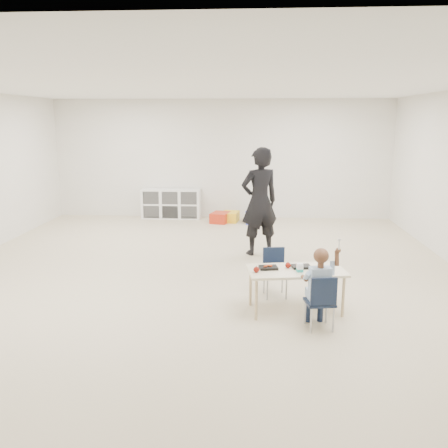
# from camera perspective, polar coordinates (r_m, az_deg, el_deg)

# --- Properties ---
(room) EXTENTS (9.00, 9.02, 2.80)m
(room) POSITION_cam_1_polar(r_m,az_deg,el_deg) (6.92, -2.78, 4.83)
(room) COLOR beige
(room) RESTS_ON ground
(table) EXTENTS (1.24, 0.76, 0.53)m
(table) POSITION_cam_1_polar(r_m,az_deg,el_deg) (5.93, 8.59, -7.84)
(table) COLOR beige
(table) RESTS_ON ground
(chair_near) EXTENTS (0.35, 0.34, 0.64)m
(chair_near) POSITION_cam_1_polar(r_m,az_deg,el_deg) (5.49, 11.43, -9.09)
(chair_near) COLOR #111B33
(chair_near) RESTS_ON ground
(chair_far) EXTENTS (0.35, 0.34, 0.64)m
(chair_far) POSITION_cam_1_polar(r_m,az_deg,el_deg) (6.35, 6.19, -5.92)
(chair_far) COLOR #111B33
(chair_far) RESTS_ON ground
(child) EXTENTS (0.49, 0.49, 1.01)m
(child) POSITION_cam_1_polar(r_m,az_deg,el_deg) (5.42, 11.51, -7.27)
(child) COLOR #A6C2E0
(child) RESTS_ON chair_near
(lunch_tray_near) EXTENTS (0.24, 0.19, 0.03)m
(lunch_tray_near) POSITION_cam_1_polar(r_m,az_deg,el_deg) (5.91, 9.27, -5.08)
(lunch_tray_near) COLOR black
(lunch_tray_near) RESTS_ON table
(lunch_tray_far) EXTENTS (0.24, 0.19, 0.03)m
(lunch_tray_far) POSITION_cam_1_polar(r_m,az_deg,el_deg) (5.82, 5.36, -5.25)
(lunch_tray_far) COLOR black
(lunch_tray_far) RESTS_ON table
(milk_carton) EXTENTS (0.08, 0.08, 0.10)m
(milk_carton) POSITION_cam_1_polar(r_m,az_deg,el_deg) (5.73, 9.10, -5.27)
(milk_carton) COLOR white
(milk_carton) RESTS_ON table
(bread_roll) EXTENTS (0.09, 0.09, 0.07)m
(bread_roll) POSITION_cam_1_polar(r_m,az_deg,el_deg) (5.80, 11.80, -5.34)
(bread_roll) COLOR tan
(bread_roll) RESTS_ON table
(apple_near) EXTENTS (0.07, 0.07, 0.07)m
(apple_near) POSITION_cam_1_polar(r_m,az_deg,el_deg) (5.87, 7.71, -4.94)
(apple_near) COLOR maroon
(apple_near) RESTS_ON table
(apple_far) EXTENTS (0.07, 0.07, 0.07)m
(apple_far) POSITION_cam_1_polar(r_m,az_deg,el_deg) (5.66, 3.91, -5.49)
(apple_far) COLOR maroon
(apple_far) RESTS_ON table
(cubby_shelf) EXTENTS (1.40, 0.40, 0.70)m
(cubby_shelf) POSITION_cam_1_polar(r_m,az_deg,el_deg) (11.43, -6.36, 2.44)
(cubby_shelf) COLOR white
(cubby_shelf) RESTS_ON ground
(adult) EXTENTS (0.81, 0.69, 1.87)m
(adult) POSITION_cam_1_polar(r_m,az_deg,el_deg) (8.20, 4.29, 2.70)
(adult) COLOR black
(adult) RESTS_ON ground
(bin_red) EXTENTS (0.48, 0.55, 0.23)m
(bin_red) POSITION_cam_1_polar(r_m,az_deg,el_deg) (10.91, -0.47, 0.79)
(bin_red) COLOR red
(bin_red) RESTS_ON ground
(bin_yellow) EXTENTS (0.43, 0.51, 0.23)m
(bin_yellow) POSITION_cam_1_polar(r_m,az_deg,el_deg) (11.02, 0.76, 0.89)
(bin_yellow) COLOR yellow
(bin_yellow) RESTS_ON ground
(bin_blue) EXTENTS (0.39, 0.49, 0.23)m
(bin_blue) POSITION_cam_1_polar(r_m,az_deg,el_deg) (10.91, 3.58, 0.76)
(bin_blue) COLOR #1C30D4
(bin_blue) RESTS_ON ground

